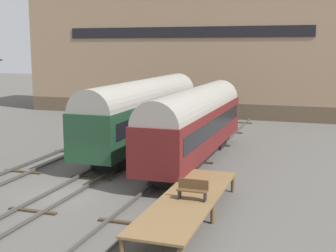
{
  "coord_description": "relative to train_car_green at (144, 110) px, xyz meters",
  "views": [
    {
      "loc": [
        13.02,
        -21.38,
        7.84
      ],
      "look_at": [
        2.43,
        10.43,
        2.2
      ],
      "focal_mm": 50.0,
      "sensor_mm": 36.0,
      "label": 1
    }
  ],
  "objects": [
    {
      "name": "ground_plane",
      "position": [
        0.0,
        -11.85,
        -3.09
      ],
      "size": [
        200.0,
        200.0,
        0.0
      ],
      "primitive_type": "plane",
      "color": "#56544F"
    },
    {
      "name": "track_middle",
      "position": [
        0.0,
        -11.85,
        -2.94
      ],
      "size": [
        2.6,
        60.0,
        0.26
      ],
      "color": "#4C4742",
      "rests_on": "ground"
    },
    {
      "name": "track_right",
      "position": [
        4.85,
        -11.85,
        -2.94
      ],
      "size": [
        2.6,
        60.0,
        0.26
      ],
      "color": "#4C4742",
      "rests_on": "ground"
    },
    {
      "name": "train_car_green",
      "position": [
        0.0,
        0.0,
        0.0
      ],
      "size": [
        3.12,
        18.51,
        5.44
      ],
      "color": "black",
      "rests_on": "ground"
    },
    {
      "name": "train_car_maroon",
      "position": [
        4.85,
        -2.85,
        -0.15
      ],
      "size": [
        2.98,
        16.85,
        5.16
      ],
      "color": "black",
      "rests_on": "ground"
    },
    {
      "name": "station_platform",
      "position": [
        7.45,
        -13.57,
        -2.1
      ],
      "size": [
        2.56,
        10.11,
        1.08
      ],
      "color": "brown",
      "rests_on": "ground"
    },
    {
      "name": "bench",
      "position": [
        7.69,
        -13.69,
        -1.52
      ],
      "size": [
        1.4,
        0.4,
        0.91
      ],
      "color": "brown",
      "rests_on": "station_platform"
    },
    {
      "name": "warehouse_building",
      "position": [
        -2.0,
        23.07,
        5.56
      ],
      "size": [
        39.97,
        11.26,
        17.29
      ],
      "color": "brown",
      "rests_on": "ground"
    }
  ]
}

